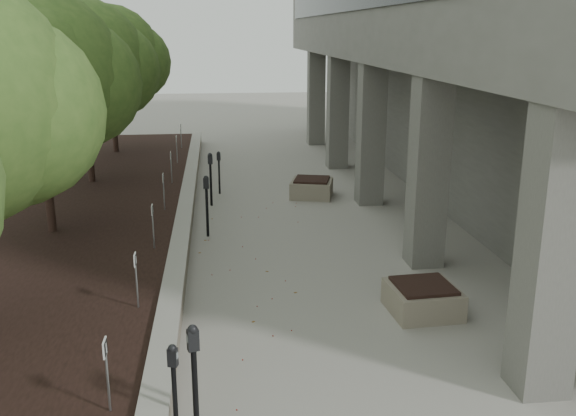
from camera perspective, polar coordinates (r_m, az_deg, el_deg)
retaining_wall at (r=16.13m, az=-9.31°, el=-1.09°), size 0.39×26.00×0.50m
planting_bed at (r=16.75m, az=-21.96°, el=-1.60°), size 7.00×26.00×0.40m
crabapple_tree_3 at (r=15.04m, az=-21.48°, el=8.01°), size 4.60×4.00×5.44m
crabapple_tree_4 at (r=19.88m, az=-17.90°, el=9.98°), size 4.60×4.00×5.44m
crabapple_tree_5 at (r=24.79m, az=-15.70°, el=11.15°), size 4.60×4.00×5.44m
parking_sign_2 at (r=8.12m, az=-16.00°, el=-14.36°), size 0.04×0.22×0.96m
parking_sign_3 at (r=10.79m, az=-13.52°, el=-6.40°), size 0.04×0.22×0.96m
parking_sign_4 at (r=13.61m, az=-12.09°, el=-1.66°), size 0.04×0.22×0.96m
parking_sign_5 at (r=16.48m, az=-11.15°, el=1.45°), size 0.04×0.22×0.96m
parking_sign_6 at (r=19.40m, az=-10.50°, el=3.63°), size 0.04×0.22×0.96m
parking_sign_7 at (r=22.34m, az=-10.01°, el=5.23°), size 0.04×0.22×0.96m
parking_sign_8 at (r=25.29m, az=-9.64°, el=6.47°), size 0.04×0.22×0.96m
parking_meter_1 at (r=7.91m, az=-8.40°, el=-15.51°), size 0.18×0.15×1.58m
parking_meter_2 at (r=7.97m, az=-10.19°, el=-16.30°), size 0.15×0.13×1.34m
parking_meter_3 at (r=15.39m, az=-7.33°, el=0.16°), size 0.16×0.12×1.52m
parking_meter_4 at (r=18.12m, az=-6.99°, el=2.58°), size 0.16×0.12×1.54m
parking_meter_5 at (r=19.45m, az=-6.24°, el=3.19°), size 0.14×0.11×1.33m
planter_front at (r=11.60m, az=12.08°, el=-7.96°), size 1.24×1.24×0.54m
planter_back at (r=19.11m, az=2.16°, el=1.87°), size 1.47×1.47×0.56m
berry_scatter at (r=12.45m, az=-2.05°, el=-7.21°), size 3.30×14.10×0.02m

